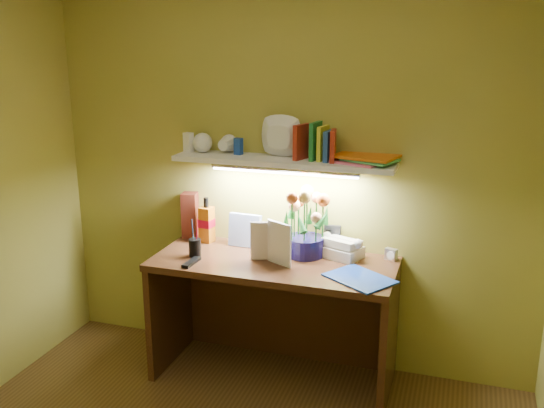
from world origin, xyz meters
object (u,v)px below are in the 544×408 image
Objects in this scene: desk at (273,320)px; telephone at (342,246)px; desk_clock at (391,254)px; flower_bouquet at (305,223)px; whisky_bottle at (207,220)px.

telephone is (0.36, 0.18, 0.44)m from desk.
telephone reaches higher than desk.
desk_clock is at bearing 19.08° from desk.
whisky_bottle is at bearing 175.64° from flower_bouquet.
whisky_bottle is at bearing -160.31° from telephone.
flower_bouquet is 1.79× the size of telephone.
flower_bouquet reaches higher than telephone.
telephone is 0.86m from whisky_bottle.
desk_clock is 1.15m from whisky_bottle.
desk is 0.75m from whisky_bottle.
flower_bouquet reaches higher than desk.
desk_clock is (0.28, 0.04, -0.03)m from telephone.
whisky_bottle is at bearing 158.79° from desk.
flower_bouquet is at bearing -150.12° from telephone.
flower_bouquet is 1.39× the size of whisky_bottle.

